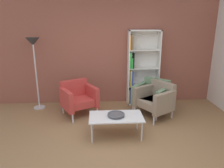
% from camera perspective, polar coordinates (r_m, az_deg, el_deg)
% --- Properties ---
extents(ground_plane, '(8.32, 8.32, 0.00)m').
position_cam_1_polar(ground_plane, '(3.71, 0.21, -18.04)').
color(ground_plane, olive).
extents(brick_back_panel, '(6.40, 0.12, 2.90)m').
position_cam_1_polar(brick_back_panel, '(5.55, -1.47, 9.72)').
color(brick_back_panel, brown).
rests_on(brick_back_panel, ground_plane).
extents(bookshelf_tall, '(0.80, 0.30, 1.90)m').
position_cam_1_polar(bookshelf_tall, '(5.53, 7.55, 4.28)').
color(bookshelf_tall, silver).
rests_on(bookshelf_tall, ground_plane).
extents(coffee_table_low, '(1.00, 0.56, 0.40)m').
position_cam_1_polar(coffee_table_low, '(4.04, 1.08, -8.97)').
color(coffee_table_low, silver).
rests_on(coffee_table_low, ground_plane).
extents(decorative_bowl, '(0.32, 0.32, 0.05)m').
position_cam_1_polar(decorative_bowl, '(4.01, 1.09, -8.12)').
color(decorative_bowl, '#4C4C51').
rests_on(decorative_bowl, coffee_table_low).
extents(armchair_by_bookshelf, '(0.92, 0.94, 0.78)m').
position_cam_1_polar(armchair_by_bookshelf, '(4.92, 11.61, -3.95)').
color(armchair_by_bookshelf, gray).
rests_on(armchair_by_bookshelf, ground_plane).
extents(armchair_spare_guest, '(0.93, 0.91, 0.78)m').
position_cam_1_polar(armchair_spare_guest, '(4.99, -9.02, -3.53)').
color(armchair_spare_guest, '#B73833').
rests_on(armchair_spare_guest, ground_plane).
extents(armchair_corner_red, '(0.95, 0.94, 0.78)m').
position_cam_1_polar(armchair_corner_red, '(5.13, 10.70, -3.03)').
color(armchair_corner_red, slate).
rests_on(armchair_corner_red, ground_plane).
extents(floor_lamp_torchiere, '(0.32, 0.32, 1.74)m').
position_cam_1_polar(floor_lamp_torchiere, '(5.36, -20.19, 8.46)').
color(floor_lamp_torchiere, silver).
rests_on(floor_lamp_torchiere, ground_plane).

